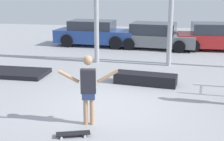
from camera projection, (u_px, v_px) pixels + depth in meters
The scene contains 8 objects.
ground_plane at pixel (108, 106), 8.50m from camera, with size 36.00×36.00×0.00m, color #9E9EA3.
skateboarder at pixel (88, 86), 7.16m from camera, with size 1.36×0.37×1.66m.
skateboard at pixel (73, 134), 6.78m from camera, with size 0.77×0.44×0.08m.
grind_box at pixel (145, 79), 10.43m from camera, with size 2.06×0.63×0.36m, color black.
manual_pad at pixel (2, 72), 11.65m from camera, with size 3.44×1.33×0.16m, color black.
parked_car_blue at pixel (95, 33), 17.27m from camera, with size 4.44×2.01×1.39m.
parked_car_grey at pixel (155, 36), 16.54m from camera, with size 4.29×2.33×1.34m.
parked_car_red at pixel (215, 37), 16.17m from camera, with size 4.01×2.11×1.38m.
Camera 1 is at (1.61, -7.80, 3.14)m, focal length 50.00 mm.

